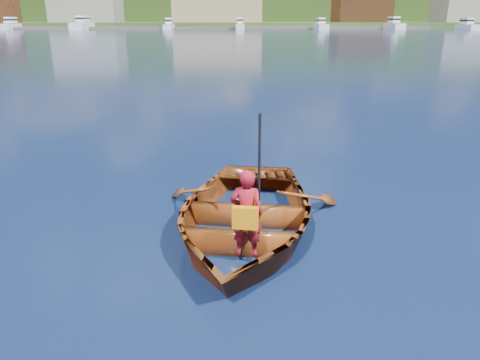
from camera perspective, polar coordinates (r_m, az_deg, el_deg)
name	(u,v)px	position (r m, az deg, el deg)	size (l,w,h in m)	color
ground	(250,218)	(7.82, 1.20, -4.70)	(600.00, 600.00, 0.00)	#132A42
rowboat	(243,215)	(7.20, 0.42, -4.26)	(3.71, 4.75, 0.90)	brown
child_paddler	(247,214)	(6.20, 0.80, -4.11)	(0.48, 0.38, 1.92)	#A31624
shoreline	(232,3)	(243.87, -1.03, 20.75)	(400.00, 140.00, 22.00)	#3E5F2A
dock	(242,28)	(155.21, 0.21, 18.05)	(159.92, 14.47, 0.80)	brown
waterfront_buildings	(209,5)	(172.37, -3.75, 20.55)	(202.00, 16.00, 14.00)	brown
marina_yachts	(229,25)	(150.48, -1.37, 18.37)	(142.96, 13.90, 4.29)	white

